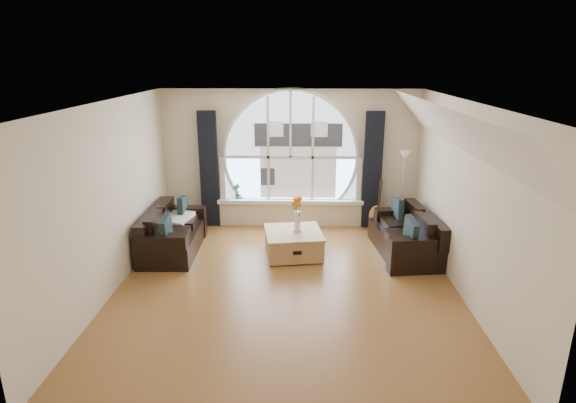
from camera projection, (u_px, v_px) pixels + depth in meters
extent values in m
cube|color=brown|center=(286.00, 287.00, 6.90)|extent=(5.00, 5.50, 0.01)
cube|color=silver|center=(286.00, 102.00, 6.09)|extent=(5.00, 5.50, 0.01)
cube|color=beige|center=(291.00, 159.00, 9.12)|extent=(5.00, 0.01, 2.70)
cube|color=beige|center=(276.00, 297.00, 3.87)|extent=(5.00, 0.01, 2.70)
cube|color=beige|center=(110.00, 199.00, 6.56)|extent=(0.01, 5.50, 2.70)
cube|color=beige|center=(466.00, 202.00, 6.43)|extent=(0.01, 5.50, 2.70)
cube|color=silver|center=(452.00, 129.00, 6.14)|extent=(0.92, 5.50, 0.72)
cube|color=silver|center=(291.00, 145.00, 9.01)|extent=(2.60, 0.06, 2.15)
cube|color=white|center=(290.00, 201.00, 9.27)|extent=(2.90, 0.22, 0.08)
cube|color=white|center=(290.00, 146.00, 8.98)|extent=(2.76, 0.08, 2.15)
cube|color=silver|center=(298.00, 152.00, 9.03)|extent=(1.70, 0.02, 1.50)
cube|color=black|center=(209.00, 170.00, 9.10)|extent=(0.35, 0.12, 2.30)
cube|color=black|center=(372.00, 171.00, 9.02)|extent=(0.35, 0.12, 2.30)
cube|color=black|center=(173.00, 230.00, 8.05)|extent=(0.89, 1.71, 0.75)
cube|color=black|center=(406.00, 232.00, 7.94)|extent=(1.05, 1.78, 0.75)
cube|color=#A47C4F|center=(294.00, 242.00, 7.95)|extent=(1.08, 1.08, 0.46)
cube|color=silver|center=(175.00, 219.00, 8.30)|extent=(0.65, 0.65, 0.10)
cube|color=white|center=(297.00, 209.00, 7.82)|extent=(0.24, 0.24, 0.70)
cube|color=#B2B2B2|center=(402.00, 192.00, 8.84)|extent=(0.24, 0.24, 1.60)
cube|color=#985D30|center=(378.00, 205.00, 8.99)|extent=(0.42, 0.36, 1.06)
imported|color=#1E6023|center=(237.00, 191.00, 9.24)|extent=(0.20, 0.17, 0.31)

